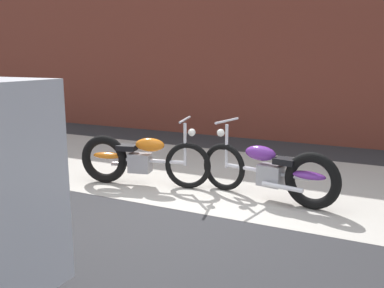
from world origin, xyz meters
name	(u,v)px	position (x,y,z in m)	size (l,w,h in m)	color
ground_plane	(188,212)	(0.00, 0.00, 0.00)	(80.00, 80.00, 0.00)	#2D2D30
sidewalk_slab	(238,177)	(0.00, 1.75, 0.00)	(36.00, 3.50, 0.01)	#B2ADA3
brick_building_wall	(295,35)	(0.00, 5.20, 2.36)	(36.00, 0.50, 4.71)	brown
motorcycle_orange	(135,159)	(-1.23, 0.68, 0.40)	(1.98, 0.72, 1.03)	black
motorcycle_purple	(276,172)	(0.85, 0.87, 0.40)	(1.99, 0.67, 1.03)	black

